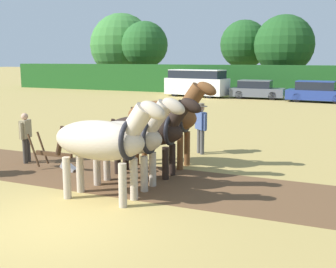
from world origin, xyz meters
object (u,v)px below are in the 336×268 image
tree_center (284,45)px  farmer_at_plow (26,135)px  draft_horse_lead_right (129,137)px  farmer_beside_team (201,124)px  tree_left (145,45)px  draft_horse_lead_left (103,141)px  draft_horse_trail_right (165,117)px  tree_center_left (244,44)px  plow (57,159)px  tree_far_left (122,45)px  parked_car_left (257,90)px  draft_horse_trail_left (148,131)px  parked_car_center_left (317,92)px  parked_van (197,83)px

tree_center → farmer_at_plow: 32.25m
draft_horse_lead_right → farmer_beside_team: 4.22m
tree_left → tree_center: tree_center is taller
draft_horse_lead_left → draft_horse_trail_right: draft_horse_trail_right is taller
tree_center_left → plow: size_ratio=4.76×
plow → tree_far_left: bearing=116.6°
parked_car_left → tree_center_left: bearing=107.8°
tree_center → parked_car_left: bearing=-95.0°
farmer_beside_team → tree_far_left: bearing=76.8°
draft_horse_trail_left → farmer_at_plow: 4.07m
tree_left → parked_car_center_left: 21.20m
tree_left → farmer_beside_team: 33.27m
tree_center_left → parked_car_left: size_ratio=1.67×
tree_center_left → plow: (3.27, -34.48, -4.30)m
tree_left → parked_van: (9.10, -8.26, -3.49)m
draft_horse_trail_right → farmer_beside_team: draft_horse_trail_right is taller
draft_horse_lead_left → parked_car_center_left: draft_horse_lead_left is taller
draft_horse_trail_left → plow: draft_horse_trail_left is taller
parked_car_center_left → farmer_at_plow: bearing=-102.8°
farmer_beside_team → tree_center: bearing=46.4°
plow → parked_car_left: bearing=88.2°
draft_horse_trail_right → draft_horse_lead_left: bearing=-90.1°
tree_left → draft_horse_lead_left: size_ratio=2.49×
parked_car_left → parked_car_center_left: size_ratio=0.93×
parked_van → parked_car_left: bearing=11.8°
draft_horse_lead_right → farmer_beside_team: (0.39, 4.20, -0.25)m
tree_center → parked_car_left: 8.92m
draft_horse_trail_right → plow: draft_horse_trail_right is taller
parked_car_left → tree_center: bearing=83.1°
farmer_beside_team → draft_horse_lead_left: bearing=-141.5°
tree_center → draft_horse_lead_left: bearing=-87.4°
parked_car_center_left → draft_horse_lead_left: bearing=-92.5°
tree_center → draft_horse_trail_left: 31.86m
plow → parked_car_left: (0.42, 24.19, 0.39)m
tree_far_left → tree_center_left: size_ratio=1.18×
draft_horse_lead_left → parked_car_left: draft_horse_lead_left is taller
tree_center → farmer_beside_team: (1.91, -28.59, -3.44)m
tree_left → draft_horse_trail_left: bearing=-62.7°
plow → farmer_at_plow: (-1.42, 0.31, 0.56)m
draft_horse_lead_left → farmer_beside_team: bearing=85.0°
draft_horse_trail_right → parked_car_center_left: 21.61m
tree_left → tree_center_left: (10.42, 2.29, -0.02)m
tree_left → farmer_beside_team: bearing=-59.6°
plow → farmer_beside_team: bearing=49.6°
plow → parked_car_center_left: size_ratio=0.33×
draft_horse_trail_left → farmer_at_plow: size_ratio=1.88×
tree_left → draft_horse_lead_right: (16.34, -32.72, -3.38)m
farmer_at_plow → parked_car_center_left: parked_car_center_left is taller
tree_left → plow: bearing=-67.0°
tree_left → farmer_at_plow: tree_left is taller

